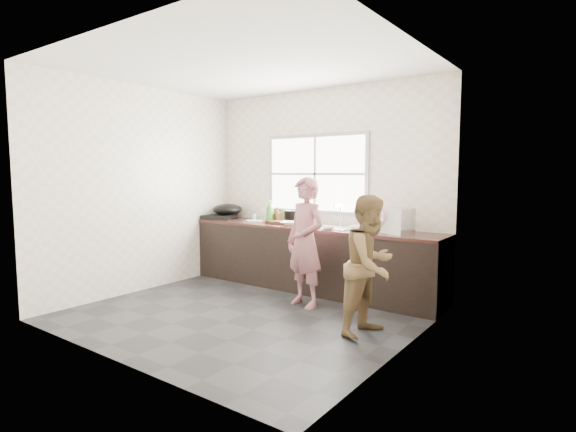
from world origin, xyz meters
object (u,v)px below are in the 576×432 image
Objects in this scene: person_side at (371,265)px; black_pot at (293,216)px; bowl_crabs at (361,230)px; burner at (219,217)px; bottle_brown_tall at (278,216)px; glass_jar at (254,217)px; plate_food at (254,221)px; wok at (228,209)px; bowl_mince at (290,224)px; woman at (305,246)px; bottle_green at (270,211)px; cutting_board at (280,222)px; dish_rack at (393,221)px; pot_lid_left at (251,221)px; pot_lid_right at (264,220)px; bottle_brown_short at (276,215)px; bowl_held at (328,228)px.

person_side reaches higher than black_pot.
bowl_crabs is 2.51m from burner.
glass_jar is at bearing 168.03° from bottle_brown_tall.
wok is (-0.57, 0.05, 0.14)m from plate_food.
plate_food is (-0.72, 0.10, -0.02)m from bowl_mince.
bowl_crabs is at bearing 57.00° from woman.
wok reaches higher than black_pot.
bottle_green reaches higher than bowl_crabs.
dish_rack is at bearing -4.52° from cutting_board.
plate_food is 0.69m from burner.
cutting_board is (-0.90, 0.70, 0.17)m from woman.
person_side is 2.65m from pot_lid_left.
plate_food is at bearing -12.07° from pot_lid_left.
wok is (-0.40, -0.15, 0.10)m from glass_jar.
pot_lid_right is at bearing 17.75° from burner.
bottle_brown_tall is (0.37, 0.09, 0.09)m from plate_food.
cutting_board is at bearing -20.67° from bottle_brown_tall.
glass_jar is at bearing 161.40° from bowl_mince.
person_side is at bearing -29.46° from bottle_brown_tall.
bowl_crabs is 1.07× the size of bottle_brown_tall.
pot_lid_right is (-0.35, 0.12, -0.09)m from bottle_brown_tall.
person_side is at bearing -57.72° from bowl_crabs.
black_pot reaches higher than pot_lid_left.
dish_rack is 1.53× the size of pot_lid_left.
cutting_board is 2.17× the size of bottle_brown_tall.
bottle_brown_tall is at bearing -45.13° from bottle_brown_short.
bottle_brown_short is at bearing 164.73° from bowl_crabs.
pot_lid_right is at bearing 163.44° from bowl_held.
bottle_brown_tall reaches higher than bowl_held.
bowl_crabs is 1.30× the size of bottle_brown_short.
bottle_green reaches higher than black_pot.
bottle_brown_tall is at bearing 158.06° from woman.
bowl_mince is 0.83× the size of pot_lid_left.
woman is 4.46× the size of bottle_green.
wok is at bearing 172.95° from bowl_held.
bottle_green is (-0.25, -0.21, 0.07)m from black_pot.
woman is 1.15m from cutting_board.
cutting_board is 1.12m from burner.
bowl_crabs is at bearing -11.20° from glass_jar.
plate_food is (-0.52, -0.25, -0.08)m from black_pot.
glass_jar reaches higher than pot_lid_right.
woman is 2.03m from wok.
wok is at bearing -169.54° from black_pot.
bottle_brown_tall is 0.48× the size of dish_rack.
pot_lid_left reaches higher than pot_lid_right.
bottle_green is 1.90m from dish_rack.
person_side is 3.17× the size of cutting_board.
bowl_mince is 0.41m from bottle_brown_tall.
dish_rack is (0.84, 0.56, 0.30)m from woman.
person_side is 2.25m from black_pot.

